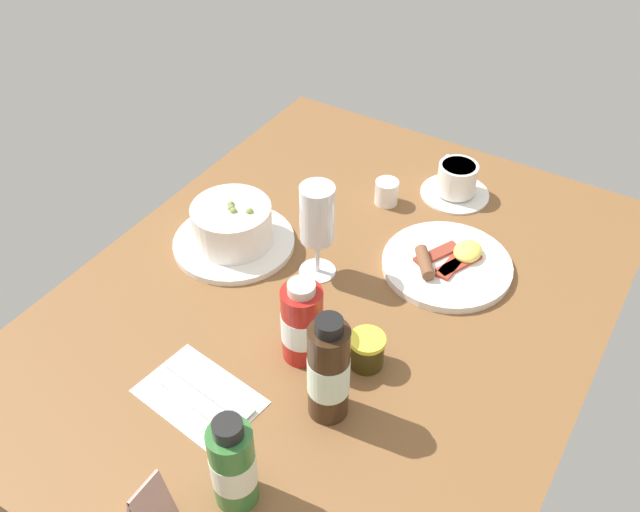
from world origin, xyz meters
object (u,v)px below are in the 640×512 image
sauce_bottle_green (233,465)px  breakfast_plate (448,264)px  sauce_bottle_red (302,323)px  porridge_bowl (233,227)px  jam_jar (367,351)px  cutlery_setting (202,397)px  creamer_jug (386,192)px  wine_glass (317,218)px  coffee_cup (456,181)px  menu_card (150,508)px  sauce_bottle_brown (329,371)px

sauce_bottle_green → breakfast_plate: (-54.64, 5.38, -6.12)cm
sauce_bottle_green → breakfast_plate: sauce_bottle_green is taller
sauce_bottle_red → breakfast_plate: 32.46cm
porridge_bowl → sauce_bottle_red: (15.25, 24.67, 2.68)cm
jam_jar → breakfast_plate: 26.66cm
cutlery_setting → creamer_jug: bearing=179.1°
wine_glass → jam_jar: (13.73, 17.24, -9.02)cm
coffee_cup → wine_glass: (33.61, -11.42, 8.76)cm
porridge_bowl → coffee_cup: (-35.49, 28.15, -1.01)cm
sauce_bottle_red → porridge_bowl: bearing=-121.7°
wine_glass → sauce_bottle_red: bearing=24.9°
porridge_bowl → wine_glass: 18.53cm
breakfast_plate → menu_card: (63.69, -11.26, 4.09)cm
porridge_bowl → creamer_jug: porridge_bowl is taller
breakfast_plate → coffee_cup: bearing=-159.9°
sauce_bottle_green → sauce_bottle_red: bearing=-167.0°
porridge_bowl → breakfast_plate: porridge_bowl is taller
cutlery_setting → jam_jar: bearing=137.0°
coffee_cup → menu_card: (84.50, -3.66, 1.92)cm
cutlery_setting → sauce_bottle_red: 18.24cm
cutlery_setting → jam_jar: (-18.48, 17.22, 2.60)cm
cutlery_setting → coffee_cup: coffee_cup is taller
creamer_jug → jam_jar: (37.70, 16.32, 0.31)cm
sauce_bottle_brown → menu_card: (26.77, -8.95, -3.47)cm
sauce_bottle_red → coffee_cup: bearing=176.1°
jam_jar → sauce_bottle_brown: size_ratio=0.30×
wine_glass → breakfast_plate: wine_glass is taller
cutlery_setting → menu_card: bearing=22.5°
porridge_bowl → menu_card: menu_card is taller
sauce_bottle_red → jam_jar: bearing=110.1°
creamer_jug → jam_jar: bearing=23.4°
cutlery_setting → coffee_cup: 66.85cm
porridge_bowl → sauce_bottle_green: sauce_bottle_green is taller
porridge_bowl → sauce_bottle_red: sauce_bottle_red is taller
porridge_bowl → menu_card: bearing=26.6°
menu_card → coffee_cup: bearing=177.5°
coffee_cup → wine_glass: 36.56cm
creamer_jug → jam_jar: 41.08cm
sauce_bottle_brown → coffee_cup: bearing=-174.8°
sauce_bottle_brown → menu_card: 28.44cm
jam_jar → sauce_bottle_green: (28.11, -3.60, 4.21)cm
porridge_bowl → coffee_cup: porridge_bowl is taller
jam_jar → porridge_bowl: bearing=-109.2°
menu_card → breakfast_plate: bearing=170.0°
sauce_bottle_green → cutlery_setting: bearing=-125.3°
sauce_bottle_brown → breakfast_plate: bearing=176.4°
porridge_bowl → jam_jar: 36.00cm
coffee_cup → sauce_bottle_red: sauce_bottle_red is taller
porridge_bowl → sauce_bottle_brown: size_ratio=1.19×
jam_jar → sauce_bottle_brown: (10.39, -0.52, 5.65)cm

